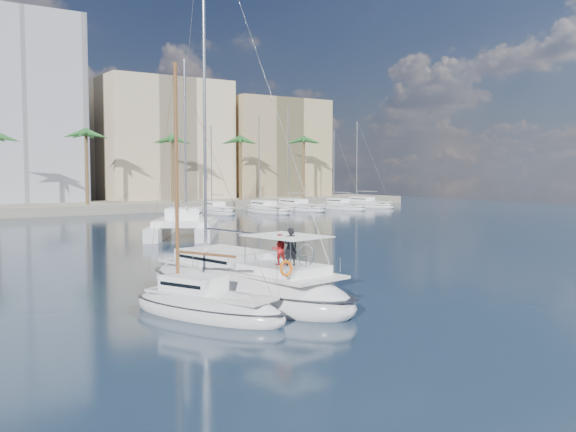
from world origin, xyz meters
TOP-DOWN VIEW (x-y plane):
  - ground at (0.00, 0.00)m, footprint 160.00×160.00m
  - quay at (0.00, 61.00)m, footprint 120.00×14.00m
  - building_beige at (22.00, 70.00)m, footprint 20.00×14.00m
  - building_tan_right at (42.00, 68.00)m, footprint 18.00×12.00m
  - palm_centre at (0.00, 57.00)m, footprint 3.60×3.60m
  - palm_right at (34.00, 57.00)m, footprint 3.60×3.60m
  - main_sloop at (-5.42, -2.91)m, footprint 6.21×13.45m
  - small_sloop at (-8.40, -5.17)m, footprint 4.91×7.69m
  - catamaran at (3.87, 22.92)m, footprint 9.97×11.65m
  - seagull at (-6.08, 1.73)m, footprint 1.08×0.47m
  - moored_yacht_a at (20.00, 47.00)m, footprint 3.37×9.52m
  - moored_yacht_b at (26.50, 45.00)m, footprint 3.32×10.83m
  - moored_yacht_c at (33.00, 47.00)m, footprint 3.98×12.33m
  - moored_yacht_d at (39.50, 45.00)m, footprint 3.52×9.55m
  - moored_yacht_e at (46.00, 47.00)m, footprint 4.61×11.11m

SIDE VIEW (x-z plane):
  - ground at x=0.00m, z-range 0.00..0.00m
  - moored_yacht_a at x=20.00m, z-range -5.95..5.95m
  - moored_yacht_b at x=26.50m, z-range -6.86..6.86m
  - moored_yacht_c at x=33.00m, z-range -7.77..7.77m
  - moored_yacht_d at x=39.50m, z-range -5.95..5.95m
  - moored_yacht_e at x=46.00m, z-range -6.86..6.86m
  - small_sloop at x=-8.40m, z-range -4.89..5.69m
  - seagull at x=-6.08m, z-range 0.37..0.57m
  - main_sloop at x=-5.42m, z-range -9.05..10.17m
  - quay at x=0.00m, z-range 0.00..1.20m
  - catamaran at x=3.87m, z-range -6.62..8.83m
  - building_tan_right at x=42.00m, z-range 0.00..18.00m
  - building_beige at x=22.00m, z-range 0.00..20.00m
  - palm_centre at x=0.00m, z-range 4.13..16.43m
  - palm_right at x=34.00m, z-range 4.13..16.43m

